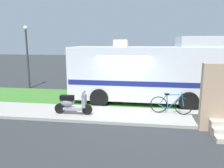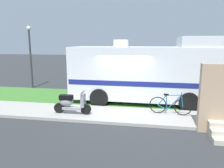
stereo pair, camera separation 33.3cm
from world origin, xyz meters
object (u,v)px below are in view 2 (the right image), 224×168
Objects in this scene: bicycle at (170,105)px; street_lamp_post at (30,51)px; motorhome_rv at (144,72)px; pickup_truck_near at (134,73)px; scooter at (71,103)px.

street_lamp_post is at bearing 153.17° from bicycle.
motorhome_rv is 1.23× the size of pickup_truck_near.
bicycle is at bearing -26.83° from street_lamp_post.
pickup_truck_near is (-2.05, 6.51, 0.41)m from bicycle.
pickup_truck_near reaches higher than scooter.
bicycle is (1.19, -2.10, -1.08)m from motorhome_rv.
motorhome_rv is 4.14× the size of bicycle.
motorhome_rv is at bearing -17.20° from street_lamp_post.
street_lamp_post reaches higher than bicycle.
bicycle is 0.42× the size of street_lamp_post.
bicycle is at bearing -60.46° from motorhome_rv.
street_lamp_post is (-8.83, 4.47, 2.00)m from bicycle.
street_lamp_post is at bearing 132.65° from scooter.
pickup_truck_near is (2.07, 7.16, 0.35)m from scooter.
pickup_truck_near is at bearing 101.09° from motorhome_rv.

